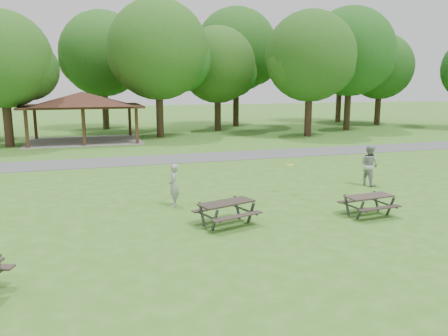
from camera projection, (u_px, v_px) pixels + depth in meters
ground at (232, 242)px, 12.19m from camera, size 160.00×160.00×0.00m
asphalt_path at (156, 160)px, 25.31m from camera, size 120.00×3.20×0.02m
pavilion at (82, 101)px, 32.94m from camera, size 8.60×7.01×3.76m
tree_row_d at (4, 62)px, 29.61m from camera, size 6.93×6.60×9.27m
tree_row_e at (159, 53)px, 34.98m from camera, size 8.40×8.00×11.02m
tree_row_f at (218, 67)px, 40.18m from camera, size 7.35×7.00×9.55m
tree_row_g at (311, 59)px, 35.75m from camera, size 7.77×7.40×10.25m
tree_row_h at (351, 54)px, 40.65m from camera, size 8.61×8.20×11.37m
tree_row_i at (381, 69)px, 45.89m from camera, size 7.14×6.80×9.52m
tree_deep_b at (104, 56)px, 41.29m from camera, size 8.40×8.00×11.13m
tree_deep_c at (237, 53)px, 44.04m from camera, size 8.82×8.40×11.90m
tree_deep_d at (341, 60)px, 49.32m from camera, size 8.40×8.00×11.27m
picnic_table_middle at (227, 207)px, 13.54m from camera, size 2.09×1.86×0.76m
picnic_table_far at (369, 200)px, 14.53m from camera, size 1.73×1.44×0.70m
frisbee_in_flight at (290, 165)px, 17.31m from camera, size 0.29×0.29×0.02m
frisbee_thrower at (174, 185)px, 15.62m from camera, size 0.47×0.62×1.53m
frisbee_catcher at (369, 165)px, 18.82m from camera, size 0.87×1.00×1.76m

